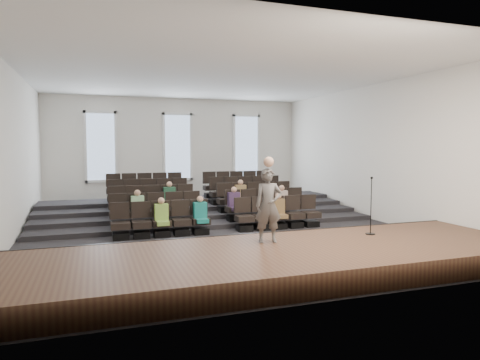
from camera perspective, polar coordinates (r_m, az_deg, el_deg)
name	(u,v)px	position (r m, az deg, el deg)	size (l,w,h in m)	color
ground	(218,229)	(14.22, -3.00, -6.54)	(14.00, 14.00, 0.00)	black
ceiling	(217,75)	(14.14, -3.08, 13.81)	(12.00, 14.00, 0.02)	white
wall_back	(177,151)	(20.80, -8.35, 3.86)	(12.00, 0.04, 5.00)	white
wall_front	(330,160)	(7.46, 11.89, 2.66)	(12.00, 0.04, 5.00)	white
wall_left	(11,154)	(13.61, -28.27, 3.03)	(0.04, 14.00, 5.00)	white
wall_right	(373,152)	(16.64, 17.36, 3.54)	(0.04, 14.00, 5.00)	white
stage	(282,261)	(9.49, 5.62, -10.64)	(11.80, 3.60, 0.50)	#4C3320
stage_lip	(253,243)	(11.07, 1.78, -8.41)	(11.80, 0.06, 0.52)	black
risers	(196,210)	(17.22, -5.90, -3.95)	(11.80, 4.80, 0.60)	black
seating_rows	(206,203)	(15.58, -4.56, -3.03)	(6.80, 4.70, 1.67)	black
windows	(178,147)	(20.73, -8.32, 4.41)	(8.44, 0.10, 3.24)	white
audience	(215,203)	(14.39, -3.36, -3.13)	(5.45, 2.64, 1.10)	#81AE45
speaker	(268,205)	(9.92, 3.81, -3.41)	(0.63, 0.41, 1.72)	#545250
mic_stand	(371,217)	(11.34, 17.03, -4.76)	(0.25, 0.25, 1.47)	black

